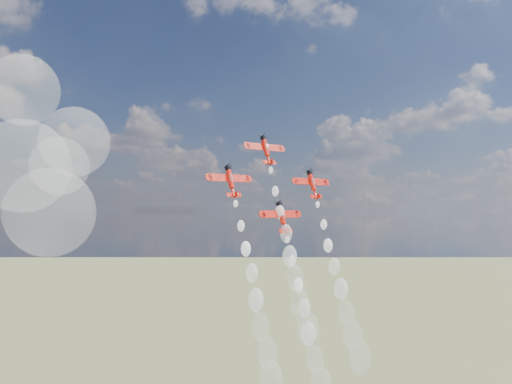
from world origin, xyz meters
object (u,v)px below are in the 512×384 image
at_px(plane_right, 312,184).
at_px(plane_left, 231,180).
at_px(plane_slot, 282,217).
at_px(plane_lead, 266,149).

bearing_deg(plane_right, plane_left, 180.00).
relative_size(plane_right, plane_slot, 1.00).
height_order(plane_lead, plane_right, plane_lead).
relative_size(plane_lead, plane_slot, 1.00).
bearing_deg(plane_left, plane_slot, -13.67).
bearing_deg(plane_slot, plane_left, 166.33).
relative_size(plane_lead, plane_right, 1.00).
height_order(plane_left, plane_right, same).
distance_m(plane_lead, plane_right, 17.35).
bearing_deg(plane_left, plane_lead, 13.67).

